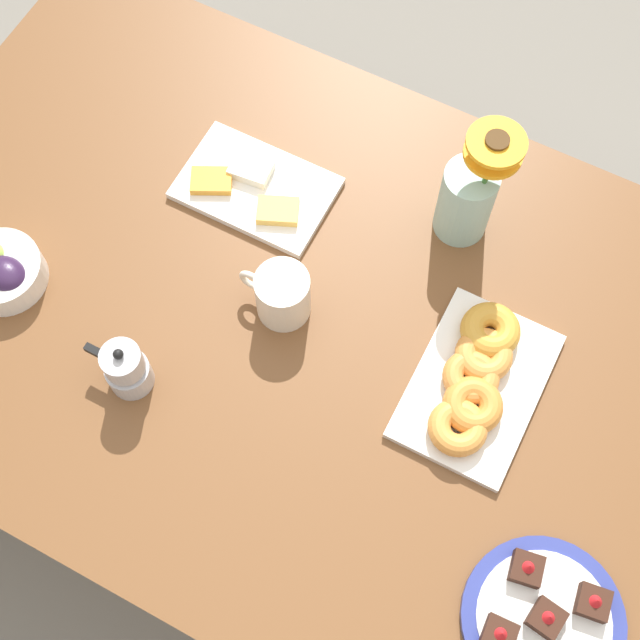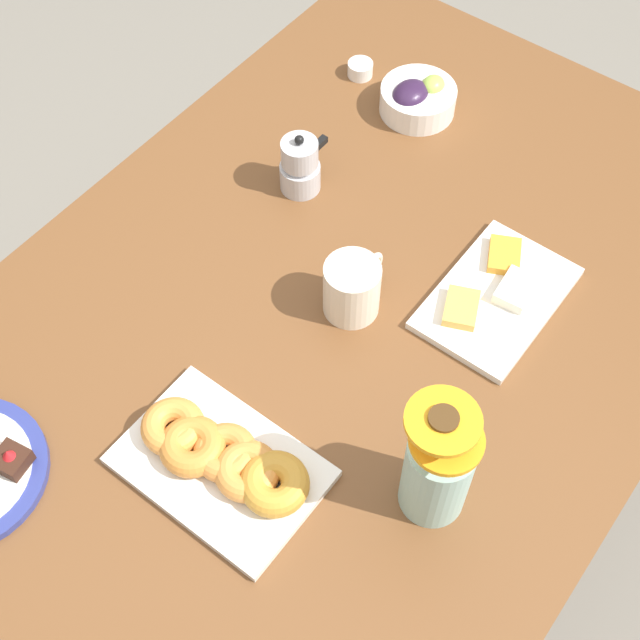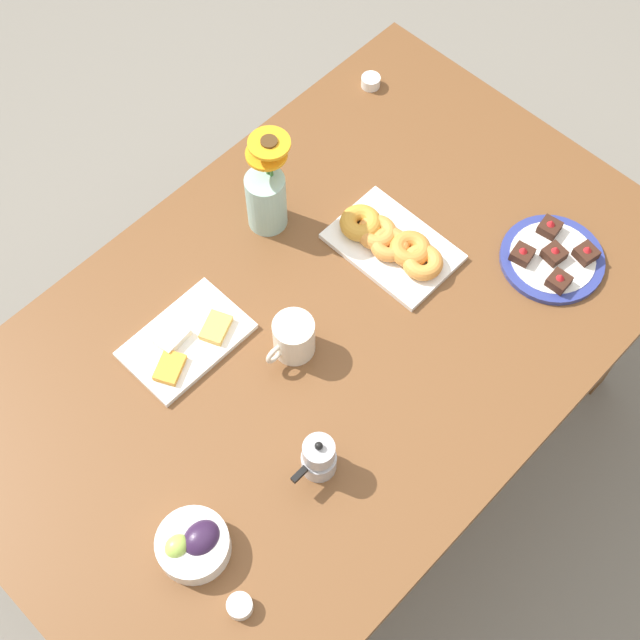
{
  "view_description": "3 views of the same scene",
  "coord_description": "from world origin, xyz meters",
  "px_view_note": "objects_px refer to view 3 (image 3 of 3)",
  "views": [
    {
      "loc": [
        -0.26,
        0.5,
        2.07
      ],
      "look_at": [
        0.0,
        0.0,
        0.78
      ],
      "focal_mm": 50.0,
      "sensor_mm": 36.0,
      "label": 1
    },
    {
      "loc": [
        -0.59,
        -0.45,
        1.89
      ],
      "look_at": [
        0.0,
        0.0,
        0.78
      ],
      "focal_mm": 50.0,
      "sensor_mm": 36.0,
      "label": 2
    },
    {
      "loc": [
        0.65,
        0.63,
        2.42
      ],
      "look_at": [
        0.0,
        0.0,
        0.78
      ],
      "focal_mm": 50.0,
      "sensor_mm": 36.0,
      "label": 3
    }
  ],
  "objects_px": {
    "dessert_plate": "(552,258)",
    "grape_bowl": "(194,544)",
    "jam_cup_berry": "(240,606)",
    "croissant_platter": "(391,243)",
    "jam_cup_honey": "(371,81)",
    "cheese_platter": "(186,341)",
    "moka_pot": "(319,458)",
    "dining_table": "(320,347)",
    "coffee_mug": "(293,337)",
    "flower_vase": "(266,196)"
  },
  "relations": [
    {
      "from": "dining_table",
      "to": "dessert_plate",
      "type": "distance_m",
      "value": 0.55
    },
    {
      "from": "jam_cup_berry",
      "to": "moka_pot",
      "type": "relative_size",
      "value": 0.4
    },
    {
      "from": "dining_table",
      "to": "grape_bowl",
      "type": "height_order",
      "value": "grape_bowl"
    },
    {
      "from": "dining_table",
      "to": "flower_vase",
      "type": "distance_m",
      "value": 0.36
    },
    {
      "from": "croissant_platter",
      "to": "jam_cup_berry",
      "type": "height_order",
      "value": "croissant_platter"
    },
    {
      "from": "cheese_platter",
      "to": "moka_pot",
      "type": "bearing_deg",
      "value": 89.68
    },
    {
      "from": "jam_cup_honey",
      "to": "grape_bowl",
      "type": "bearing_deg",
      "value": 26.83
    },
    {
      "from": "jam_cup_honey",
      "to": "dessert_plate",
      "type": "xyz_separation_m",
      "value": [
        0.11,
        0.65,
        -0.0
      ]
    },
    {
      "from": "flower_vase",
      "to": "moka_pot",
      "type": "height_order",
      "value": "flower_vase"
    },
    {
      "from": "dessert_plate",
      "to": "moka_pot",
      "type": "height_order",
      "value": "moka_pot"
    },
    {
      "from": "moka_pot",
      "to": "dining_table",
      "type": "bearing_deg",
      "value": -136.47
    },
    {
      "from": "moka_pot",
      "to": "coffee_mug",
      "type": "bearing_deg",
      "value": -124.65
    },
    {
      "from": "coffee_mug",
      "to": "dessert_plate",
      "type": "height_order",
      "value": "coffee_mug"
    },
    {
      "from": "dining_table",
      "to": "coffee_mug",
      "type": "relative_size",
      "value": 13.0
    },
    {
      "from": "coffee_mug",
      "to": "flower_vase",
      "type": "distance_m",
      "value": 0.34
    },
    {
      "from": "cheese_platter",
      "to": "flower_vase",
      "type": "distance_m",
      "value": 0.37
    },
    {
      "from": "flower_vase",
      "to": "dessert_plate",
      "type": "bearing_deg",
      "value": 124.16
    },
    {
      "from": "dining_table",
      "to": "croissant_platter",
      "type": "xyz_separation_m",
      "value": [
        -0.26,
        -0.03,
        0.11
      ]
    },
    {
      "from": "coffee_mug",
      "to": "dessert_plate",
      "type": "xyz_separation_m",
      "value": [
        -0.56,
        0.26,
        -0.04
      ]
    },
    {
      "from": "croissant_platter",
      "to": "jam_cup_honey",
      "type": "distance_m",
      "value": 0.49
    },
    {
      "from": "cheese_platter",
      "to": "jam_cup_berry",
      "type": "distance_m",
      "value": 0.56
    },
    {
      "from": "croissant_platter",
      "to": "dining_table",
      "type": "bearing_deg",
      "value": 6.17
    },
    {
      "from": "dessert_plate",
      "to": "jam_cup_honey",
      "type": "bearing_deg",
      "value": -99.29
    },
    {
      "from": "dining_table",
      "to": "jam_cup_honey",
      "type": "distance_m",
      "value": 0.72
    },
    {
      "from": "cheese_platter",
      "to": "jam_cup_honey",
      "type": "relative_size",
      "value": 5.42
    },
    {
      "from": "coffee_mug",
      "to": "moka_pot",
      "type": "xyz_separation_m",
      "value": [
        0.15,
        0.22,
        -0.0
      ]
    },
    {
      "from": "coffee_mug",
      "to": "dessert_plate",
      "type": "bearing_deg",
      "value": 155.05
    },
    {
      "from": "coffee_mug",
      "to": "jam_cup_berry",
      "type": "distance_m",
      "value": 0.54
    },
    {
      "from": "moka_pot",
      "to": "grape_bowl",
      "type": "bearing_deg",
      "value": -10.99
    },
    {
      "from": "dining_table",
      "to": "jam_cup_berry",
      "type": "bearing_deg",
      "value": 29.93
    },
    {
      "from": "cheese_platter",
      "to": "grape_bowl",
      "type": "bearing_deg",
      "value": 50.39
    },
    {
      "from": "grape_bowl",
      "to": "moka_pot",
      "type": "distance_m",
      "value": 0.28
    },
    {
      "from": "jam_cup_berry",
      "to": "flower_vase",
      "type": "height_order",
      "value": "flower_vase"
    },
    {
      "from": "grape_bowl",
      "to": "dessert_plate",
      "type": "bearing_deg",
      "value": 174.6
    },
    {
      "from": "coffee_mug",
      "to": "croissant_platter",
      "type": "height_order",
      "value": "coffee_mug"
    },
    {
      "from": "jam_cup_honey",
      "to": "flower_vase",
      "type": "relative_size",
      "value": 0.18
    },
    {
      "from": "jam_cup_berry",
      "to": "dessert_plate",
      "type": "distance_m",
      "value": 1.0
    },
    {
      "from": "moka_pot",
      "to": "jam_cup_honey",
      "type": "bearing_deg",
      "value": -143.32
    },
    {
      "from": "grape_bowl",
      "to": "moka_pot",
      "type": "bearing_deg",
      "value": 169.01
    },
    {
      "from": "jam_cup_honey",
      "to": "moka_pot",
      "type": "distance_m",
      "value": 1.02
    },
    {
      "from": "grape_bowl",
      "to": "croissant_platter",
      "type": "distance_m",
      "value": 0.78
    },
    {
      "from": "cheese_platter",
      "to": "dining_table",
      "type": "bearing_deg",
      "value": 140.86
    },
    {
      "from": "dining_table",
      "to": "moka_pot",
      "type": "xyz_separation_m",
      "value": [
        0.22,
        0.21,
        0.13
      ]
    },
    {
      "from": "jam_cup_berry",
      "to": "dessert_plate",
      "type": "relative_size",
      "value": 0.21
    },
    {
      "from": "coffee_mug",
      "to": "jam_cup_honey",
      "type": "xyz_separation_m",
      "value": [
        -0.66,
        -0.39,
        -0.04
      ]
    },
    {
      "from": "dessert_plate",
      "to": "grape_bowl",
      "type": "bearing_deg",
      "value": -5.4
    },
    {
      "from": "cheese_platter",
      "to": "jam_cup_honey",
      "type": "bearing_deg",
      "value": -165.25
    },
    {
      "from": "grape_bowl",
      "to": "croissant_platter",
      "type": "relative_size",
      "value": 0.48
    },
    {
      "from": "dining_table",
      "to": "grape_bowl",
      "type": "relative_size",
      "value": 11.52
    },
    {
      "from": "coffee_mug",
      "to": "jam_cup_berry",
      "type": "height_order",
      "value": "coffee_mug"
    }
  ]
}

